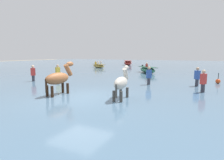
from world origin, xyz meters
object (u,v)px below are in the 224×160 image
Objects in this scene: person_onlooker_right at (203,84)px; channel_buoy at (218,81)px; boat_far_inshore at (128,63)px; person_wading_mid at (197,79)px; boat_mid_channel at (147,70)px; boat_near_starboard at (99,66)px; horse_trailing_chestnut at (59,79)px; horse_lead_pinto at (121,84)px; person_wading_close at (58,74)px; person_spectator_far at (33,76)px; person_onlooker_left at (149,78)px.

person_onlooker_right is 3.82m from channel_buoy.
person_wading_mid is (12.43, -18.91, 0.03)m from boat_far_inshore.
boat_mid_channel is 0.83× the size of boat_far_inshore.
boat_near_starboard is (-1.34, -8.02, -0.12)m from boat_far_inshore.
boat_far_inshore is at bearing 128.56° from channel_buoy.
horse_trailing_chestnut is 12.68m from boat_mid_channel.
channel_buoy is (6.42, -5.03, -0.16)m from boat_mid_channel.
horse_lead_pinto is 1.17× the size of person_wading_mid.
boat_near_starboard is 13.18m from person_wading_close.
boat_mid_channel is 1.98× the size of person_spectator_far.
horse_trailing_chestnut reaches higher than boat_mid_channel.
person_wading_close is at bearing 133.62° from horse_trailing_chestnut.
horse_lead_pinto is at bearing -26.76° from person_wading_close.
horse_trailing_chestnut is at bearing -135.34° from person_wading_mid.
person_wading_close is at bearing -162.53° from channel_buoy.
boat_near_starboard reaches higher than channel_buoy.
boat_far_inshore is at bearing 111.72° from horse_lead_pinto.
horse_lead_pinto is 12.31m from boat_mid_channel.
boat_near_starboard is 1.73× the size of person_spectator_far.
channel_buoy is at bearing 32.37° from person_onlooker_left.
boat_mid_channel is at bearing 86.80° from horse_trailing_chestnut.
horse_trailing_chestnut reaches higher than channel_buoy.
person_wading_close is (0.98, 1.51, 0.00)m from person_spectator_far.
person_onlooker_left is at bearing -46.93° from boat_near_starboard.
person_onlooker_left and person_wading_close have the same top height.
person_spectator_far is 1.79m from person_wading_close.
boat_near_starboard is (-8.57, 4.07, -0.05)m from boat_mid_channel.
channel_buoy is at bearing -51.44° from boat_far_inshore.
person_spectator_far is at bearing -78.20° from boat_near_starboard.
boat_far_inshore is 22.62m from person_wading_mid.
person_onlooker_right is at bearing -58.42° from boat_far_inshore.
person_wading_close is at bearing -118.64° from boat_mid_channel.
person_onlooker_right is (14.15, -12.82, 0.15)m from boat_near_starboard.
person_spectator_far and person_wading_mid have the same top height.
person_spectator_far is at bearing 165.68° from horse_lead_pinto.
horse_trailing_chestnut is 1.26× the size of person_spectator_far.
boat_mid_channel is at bearing 122.56° from person_onlooker_right.
person_onlooker_right reaches higher than boat_near_starboard.
boat_mid_channel reaches higher than channel_buoy.
channel_buoy is (13.65, -17.12, -0.23)m from boat_far_inshore.
boat_near_starboard is 14.40m from person_spectator_far.
horse_lead_pinto reaches higher than person_spectator_far.
boat_far_inshore is (-6.52, 24.74, -0.37)m from horse_trailing_chestnut.
horse_trailing_chestnut reaches higher than horse_lead_pinto.
person_spectator_far is 11.28m from person_onlooker_right.
person_wading_mid reaches higher than boat_far_inshore.
boat_near_starboard is (-7.86, 16.72, -0.49)m from horse_trailing_chestnut.
boat_mid_channel is 1.15× the size of boat_near_starboard.
horse_lead_pinto reaches higher than person_wading_mid.
horse_lead_pinto is at bearing -55.80° from boat_near_starboard.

